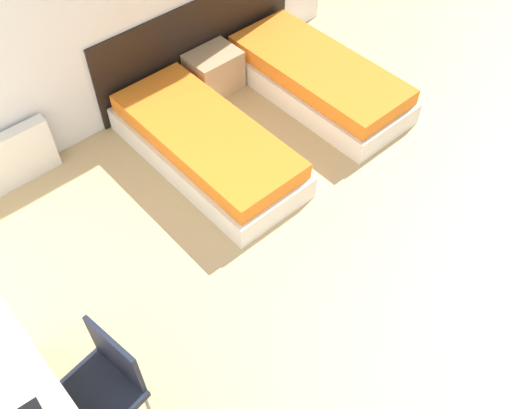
% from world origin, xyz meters
% --- Properties ---
extents(headboard_panel, '(2.39, 0.03, 0.90)m').
position_xyz_m(headboard_panel, '(1.05, 4.56, 0.45)').
color(headboard_panel, black).
rests_on(headboard_panel, ground_plane).
extents(bed_near_window, '(0.86, 1.95, 0.41)m').
position_xyz_m(bed_near_window, '(0.33, 3.55, 0.20)').
color(bed_near_window, silver).
rests_on(bed_near_window, ground_plane).
extents(bed_near_door, '(0.86, 1.95, 0.41)m').
position_xyz_m(bed_near_door, '(1.77, 3.55, 0.20)').
color(bed_near_door, silver).
rests_on(bed_near_door, ground_plane).
extents(nightstand, '(0.52, 0.39, 0.43)m').
position_xyz_m(nightstand, '(1.05, 4.33, 0.21)').
color(nightstand, tan).
rests_on(nightstand, ground_plane).
extents(chair_near_laptop, '(0.53, 0.53, 0.88)m').
position_xyz_m(chair_near_laptop, '(-1.60, 2.11, 0.49)').
color(chair_near_laptop, black).
rests_on(chair_near_laptop, ground_plane).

